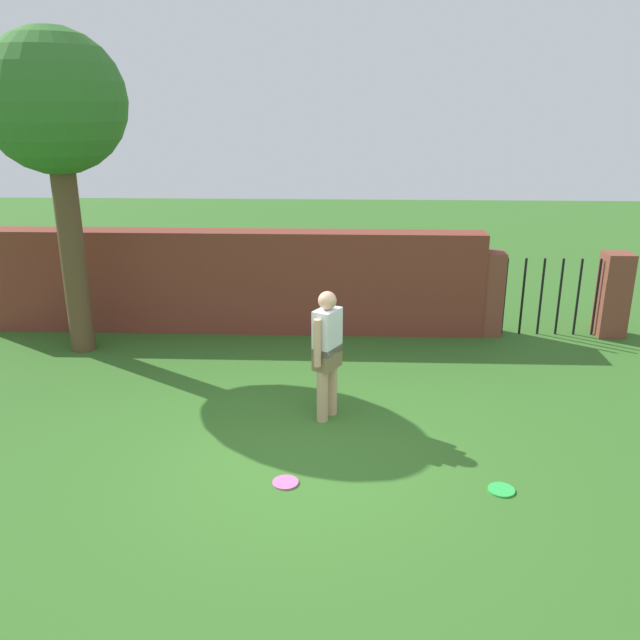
{
  "coord_description": "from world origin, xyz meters",
  "views": [
    {
      "loc": [
        0.45,
        -6.3,
        3.73
      ],
      "look_at": [
        0.12,
        1.88,
        1.0
      ],
      "focal_mm": 37.01,
      "sensor_mm": 36.0,
      "label": 1
    }
  ],
  "objects_px": {
    "tree": "(55,109)",
    "frisbee_pink": "(285,482)",
    "person": "(327,349)",
    "frisbee_green": "(501,490)"
  },
  "relations": [
    {
      "from": "tree",
      "to": "frisbee_pink",
      "type": "bearing_deg",
      "value": -46.41
    },
    {
      "from": "person",
      "to": "frisbee_green",
      "type": "bearing_deg",
      "value": -102.03
    },
    {
      "from": "frisbee_pink",
      "to": "tree",
      "type": "bearing_deg",
      "value": 133.59
    },
    {
      "from": "person",
      "to": "frisbee_pink",
      "type": "height_order",
      "value": "person"
    },
    {
      "from": "tree",
      "to": "frisbee_green",
      "type": "bearing_deg",
      "value": -33.31
    },
    {
      "from": "tree",
      "to": "frisbee_pink",
      "type": "xyz_separation_m",
      "value": [
        3.54,
        -3.71,
        -3.61
      ]
    },
    {
      "from": "frisbee_green",
      "to": "frisbee_pink",
      "type": "relative_size",
      "value": 1.0
    },
    {
      "from": "tree",
      "to": "person",
      "type": "xyz_separation_m",
      "value": [
        3.92,
        -2.2,
        -2.72
      ]
    },
    {
      "from": "frisbee_green",
      "to": "tree",
      "type": "bearing_deg",
      "value": 146.69
    },
    {
      "from": "person",
      "to": "frisbee_pink",
      "type": "xyz_separation_m",
      "value": [
        -0.38,
        -1.51,
        -0.89
      ]
    }
  ]
}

